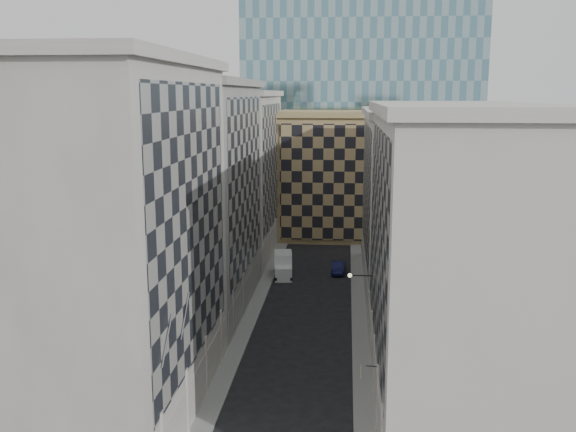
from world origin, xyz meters
The scene contains 14 objects.
sidewalk_west centered at (-5.25, 30.00, 0.07)m, with size 1.50×100.00×0.15m, color gray.
sidewalk_east centered at (5.25, 30.00, 0.07)m, with size 1.50×100.00×0.15m, color gray.
bldg_left_a centered at (-10.88, 11.00, 11.82)m, with size 10.80×22.80×23.70m.
bldg_left_b centered at (-10.88, 33.00, 11.32)m, with size 10.80×22.80×22.70m.
bldg_left_c centered at (-10.88, 55.00, 10.83)m, with size 10.80×22.80×21.70m.
bldg_right_a centered at (10.88, 15.00, 10.32)m, with size 10.80×26.80×20.70m.
bldg_right_b centered at (10.89, 42.00, 9.85)m, with size 10.80×28.80×19.70m.
tan_block centered at (2.00, 67.90, 9.44)m, with size 16.80×14.80×18.80m.
church_tower centered at (0.00, 82.00, 26.95)m, with size 7.20×7.20×51.50m.
flagpoles_left centered at (-5.90, 6.00, 8.00)m, with size 0.10×6.33×2.33m.
bracket_lamp centered at (4.38, 24.00, 6.20)m, with size 1.98×0.36×0.36m.
box_truck centered at (-3.52, 44.52, 1.20)m, with size 2.61×5.24×2.77m.
dark_car centered at (3.00, 46.40, 0.69)m, with size 1.46×4.20×1.38m, color #10123D.
shop_sign centered at (4.97, 10.19, 3.84)m, with size 1.13×0.68×0.76m.
Camera 1 is at (3.77, -28.54, 21.31)m, focal length 40.00 mm.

